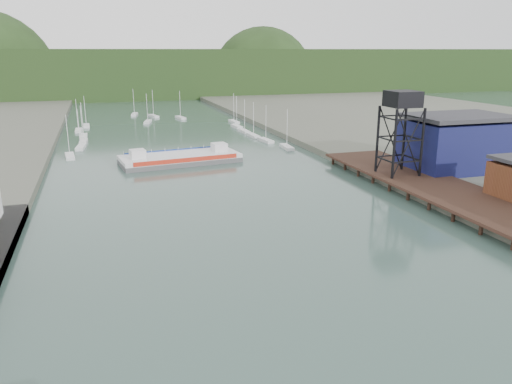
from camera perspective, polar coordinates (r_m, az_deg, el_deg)
east_pier at (r=92.77m, az=21.15°, el=0.08°), size 14.00×70.00×2.45m
lift_tower at (r=99.47m, az=16.39°, el=9.60°), size 6.50×6.50×16.00m
blue_shed at (r=111.09m, az=21.96°, el=5.21°), size 20.50×14.50×11.30m
marina_sailboats at (r=165.98m, az=-10.40°, el=6.95°), size 57.71×92.65×0.90m
distant_hills at (r=326.47m, az=-15.00°, el=12.75°), size 500.00×120.00×80.00m
chain_ferry at (r=118.37m, az=-8.67°, el=3.86°), size 28.44×14.28×3.93m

